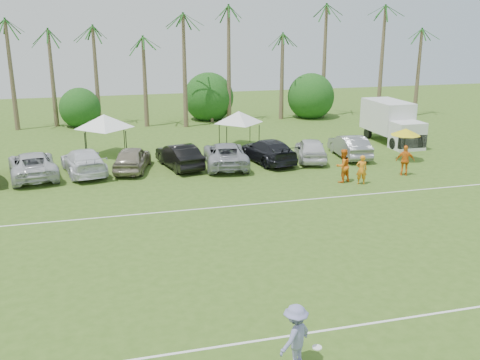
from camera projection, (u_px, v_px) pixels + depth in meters
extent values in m
cube|color=white|center=(266.00, 340.00, 16.02)|extent=(80.00, 0.10, 0.01)
cube|color=white|center=(195.00, 209.00, 27.14)|extent=(80.00, 0.10, 0.01)
cone|color=brown|center=(2.00, 73.00, 45.01)|extent=(0.44, 0.44, 10.00)
cone|color=brown|center=(52.00, 66.00, 45.85)|extent=(0.44, 0.44, 11.00)
cone|color=brown|center=(101.00, 83.00, 47.26)|extent=(0.44, 0.44, 8.00)
cone|color=brown|center=(146.00, 76.00, 48.10)|extent=(0.44, 0.44, 9.00)
cone|color=brown|center=(190.00, 69.00, 48.94)|extent=(0.44, 0.44, 10.00)
cone|color=brown|center=(232.00, 63.00, 49.79)|extent=(0.44, 0.44, 11.00)
cone|color=brown|center=(283.00, 78.00, 51.44)|extent=(0.44, 0.44, 8.00)
cone|color=brown|center=(331.00, 71.00, 52.53)|extent=(0.44, 0.44, 9.00)
cone|color=brown|center=(377.00, 65.00, 53.62)|extent=(0.44, 0.44, 10.00)
cone|color=brown|center=(413.00, 59.00, 54.46)|extent=(0.44, 0.44, 11.00)
cylinder|color=brown|center=(81.00, 119.00, 48.63)|extent=(0.30, 0.30, 1.40)
sphere|color=#134413|center=(80.00, 107.00, 48.32)|extent=(4.00, 4.00, 4.00)
cylinder|color=brown|center=(210.00, 113.00, 51.58)|extent=(0.30, 0.30, 1.40)
sphere|color=#134413|center=(210.00, 102.00, 51.27)|extent=(4.00, 4.00, 4.00)
cylinder|color=brown|center=(307.00, 109.00, 54.04)|extent=(0.30, 0.30, 1.40)
sphere|color=#134413|center=(307.00, 98.00, 53.73)|extent=(4.00, 4.00, 4.00)
imported|color=orange|center=(362.00, 170.00, 31.16)|extent=(0.74, 0.60, 1.75)
imported|color=orange|center=(343.00, 166.00, 31.51)|extent=(1.15, 1.00, 2.00)
imported|color=orange|center=(405.00, 160.00, 32.94)|extent=(1.20, 0.89, 1.90)
cube|color=silver|center=(387.00, 116.00, 42.37)|extent=(2.42, 4.45, 2.42)
cube|color=silver|center=(407.00, 136.00, 39.78)|extent=(2.23, 1.74, 2.03)
cube|color=black|center=(413.00, 142.00, 39.19)|extent=(2.23, 0.29, 0.97)
cube|color=#E5590C|center=(400.00, 121.00, 42.79)|extent=(0.02, 1.55, 0.87)
cylinder|color=black|center=(394.00, 143.00, 39.88)|extent=(0.29, 0.87, 0.87)
cylinder|color=black|center=(417.00, 142.00, 40.36)|extent=(0.29, 0.87, 0.87)
cylinder|color=black|center=(368.00, 133.00, 43.65)|extent=(0.29, 0.87, 0.87)
cylinder|color=black|center=(389.00, 132.00, 44.12)|extent=(0.29, 0.87, 0.87)
cylinder|color=black|center=(85.00, 147.00, 36.36)|extent=(0.06, 0.06, 1.95)
cylinder|color=black|center=(126.00, 145.00, 37.03)|extent=(0.06, 0.06, 1.95)
cylinder|color=black|center=(86.00, 139.00, 38.89)|extent=(0.06, 0.06, 1.95)
cylinder|color=black|center=(124.00, 137.00, 39.56)|extent=(0.06, 0.06, 1.95)
pyramid|color=white|center=(104.00, 114.00, 37.40)|extent=(4.22, 4.22, 0.98)
cylinder|color=black|center=(227.00, 139.00, 39.31)|extent=(0.06, 0.06, 1.79)
cylinder|color=black|center=(259.00, 137.00, 39.92)|extent=(0.06, 0.06, 1.79)
cylinder|color=black|center=(219.00, 132.00, 41.62)|extent=(0.06, 0.06, 1.79)
cylinder|color=black|center=(250.00, 131.00, 42.23)|extent=(0.06, 0.06, 1.79)
pyramid|color=silver|center=(239.00, 111.00, 40.26)|extent=(3.88, 3.88, 0.90)
cylinder|color=black|center=(404.00, 146.00, 36.35)|extent=(0.05, 0.05, 2.03)
cone|color=yellow|center=(406.00, 132.00, 36.06)|extent=(2.03, 2.03, 0.46)
imported|color=#7F7FB4|center=(295.00, 336.00, 14.54)|extent=(1.39, 1.25, 1.87)
cylinder|color=white|center=(317.00, 347.00, 14.62)|extent=(0.27, 0.27, 0.03)
imported|color=silver|center=(33.00, 165.00, 32.56)|extent=(3.53, 6.04, 1.58)
imported|color=white|center=(84.00, 161.00, 33.36)|extent=(3.23, 5.77, 1.58)
imported|color=gray|center=(132.00, 158.00, 34.06)|extent=(2.98, 4.96, 1.58)
imported|color=black|center=(179.00, 156.00, 34.72)|extent=(2.70, 5.05, 1.58)
imported|color=#999AA2|center=(225.00, 154.00, 35.09)|extent=(3.33, 5.97, 1.58)
imported|color=black|center=(268.00, 151.00, 36.09)|extent=(3.15, 5.75, 1.58)
imported|color=silver|center=(311.00, 149.00, 36.55)|extent=(2.97, 4.96, 1.58)
imported|color=gray|center=(350.00, 146.00, 37.45)|extent=(2.11, 4.93, 1.58)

